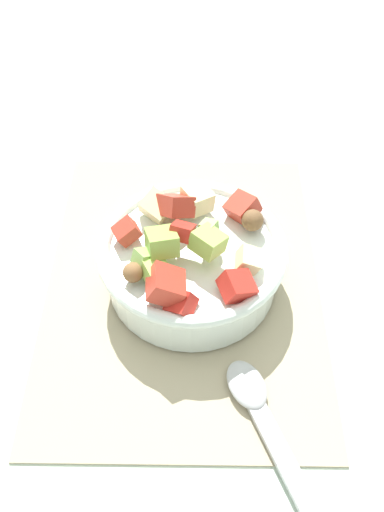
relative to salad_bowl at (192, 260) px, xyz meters
name	(u,v)px	position (x,y,z in m)	size (l,w,h in m)	color
ground_plane	(184,283)	(0.00, -0.01, -0.05)	(2.40, 2.40, 0.00)	silver
placemat	(184,282)	(0.00, -0.01, -0.04)	(0.42, 0.32, 0.01)	tan
salad_bowl	(192,260)	(0.00, 0.00, 0.00)	(0.21, 0.21, 0.11)	white
serving_spoon	(263,417)	(0.17, 0.07, -0.03)	(0.19, 0.10, 0.01)	#B7B7BC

